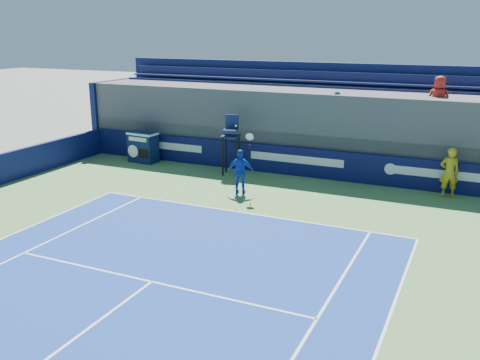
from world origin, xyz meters
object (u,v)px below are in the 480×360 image
at_px(match_clock, 143,146).
at_px(tennis_player, 241,172).
at_px(umpire_chair, 231,138).
at_px(ball_person, 449,172).

relative_size(match_clock, tennis_player, 0.54).
height_order(match_clock, tennis_player, tennis_player).
distance_m(match_clock, tennis_player, 6.59).
distance_m(umpire_chair, tennis_player, 2.88).
bearing_deg(match_clock, tennis_player, -23.09).
bearing_deg(ball_person, match_clock, -13.01).
height_order(ball_person, umpire_chair, umpire_chair).
bearing_deg(umpire_chair, ball_person, 2.64).
distance_m(ball_person, tennis_player, 7.49).
relative_size(ball_person, tennis_player, 0.71).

